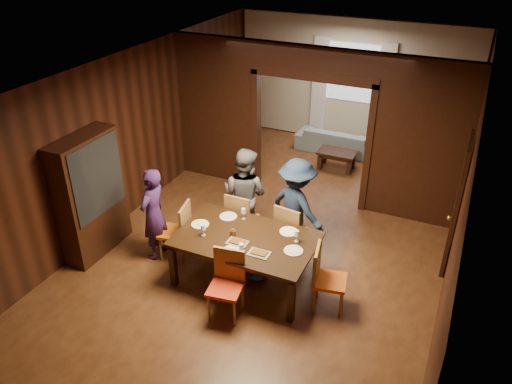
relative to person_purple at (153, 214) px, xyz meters
The scene contains 32 objects.
floor 2.14m from the person_purple, 38.69° to the left, with size 9.00×9.00×0.00m, color #492614.
ceiling 2.92m from the person_purple, 38.69° to the left, with size 5.50×9.00×0.02m, color silver.
room_walls 3.58m from the person_purple, 63.55° to the left, with size 5.52×9.01×2.90m.
person_purple is the anchor object (origin of this frame).
person_grey 1.50m from the person_purple, 44.09° to the left, with size 0.80×0.62×1.65m, color #535158.
person_navy 2.24m from the person_purple, 28.74° to the left, with size 1.05×0.60×1.62m, color #1A2741.
sofa 5.34m from the person_purple, 73.67° to the left, with size 1.86×0.73×0.54m, color #7B90A2.
serving_bowl 1.72m from the person_purple, ahead, with size 0.33×0.33×0.08m, color black.
dining_table 1.63m from the person_purple, ahead, with size 2.01×1.25×0.76m, color black.
coffee_table 4.60m from the person_purple, 67.63° to the left, with size 0.80×0.50×0.40m, color black.
chair_left 0.42m from the person_purple, 18.80° to the left, with size 0.44×0.44×0.97m, color #C75C12, non-canonical shape.
chair_right 2.90m from the person_purple, ahead, with size 0.44×0.44×0.97m, color orange, non-canonical shape.
chair_far_l 1.45m from the person_purple, 39.32° to the left, with size 0.44×0.44×0.97m, color orange, non-canonical shape.
chair_far_r 2.19m from the person_purple, 24.37° to the left, with size 0.44×0.44×0.97m, color #C15E12, non-canonical shape.
chair_near 1.84m from the person_purple, 24.91° to the right, with size 0.44×0.44×0.97m, color red, non-canonical shape.
hutch 1.03m from the person_purple, 165.47° to the right, with size 0.40×1.20×2.00m, color black.
door_right 4.61m from the person_purple, 22.32° to the left, with size 0.06×0.90×2.10m, color black.
window_far 5.97m from the person_purple, 74.67° to the left, with size 1.20×0.03×1.30m, color silver.
curtain_left 5.73m from the person_purple, 81.85° to the left, with size 0.35×0.06×2.40m, color white.
curtain_right 6.12m from the person_purple, 67.77° to the left, with size 0.35×0.06×2.40m, color white.
plate_left 0.80m from the person_purple, ahead, with size 0.27×0.27×0.01m, color silver.
plate_far_l 1.17m from the person_purple, 21.60° to the left, with size 0.27×0.27×0.01m, color silver.
plate_far_r 2.13m from the person_purple, 11.54° to the left, with size 0.27×0.27×0.01m, color white.
plate_right 2.32m from the person_purple, ahead, with size 0.27×0.27×0.01m, color silver.
plate_near 1.58m from the person_purple, 12.40° to the right, with size 0.27×0.27×0.01m, color silver.
platter_a 1.53m from the person_purple, ahead, with size 0.30×0.20×0.04m, color gray.
platter_b 1.93m from the person_purple, ahead, with size 0.30×0.20×0.04m, color gray.
wineglass_left 1.01m from the person_purple, ahead, with size 0.08×0.08×0.18m, color silver, non-canonical shape.
wineglass_far 1.41m from the person_purple, 19.91° to the left, with size 0.08×0.08×0.18m, color silver, non-canonical shape.
wineglass_right 2.29m from the person_purple, ahead, with size 0.08×0.08×0.18m, color silver, non-canonical shape.
tumbler 1.70m from the person_purple, 10.51° to the right, with size 0.07×0.07×0.14m, color silver.
condiment_jar 1.38m from the person_purple, ahead, with size 0.08×0.08×0.11m, color #4F2E12, non-canonical shape.
Camera 1 is at (2.62, -6.57, 4.87)m, focal length 35.00 mm.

